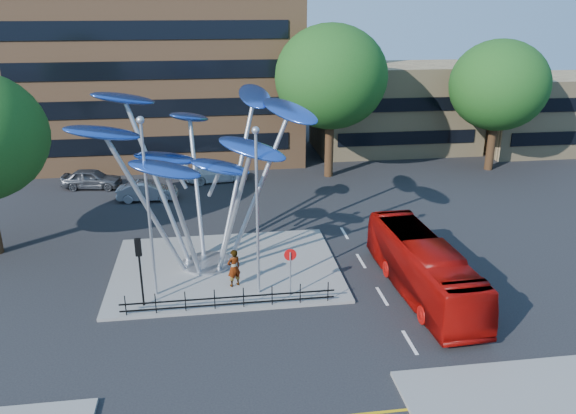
{
  "coord_description": "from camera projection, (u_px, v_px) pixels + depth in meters",
  "views": [
    {
      "loc": [
        -1.48,
        -21.46,
        13.75
      ],
      "look_at": [
        2.1,
        4.0,
        4.19
      ],
      "focal_mm": 35.0,
      "sensor_mm": 36.0,
      "label": 1
    }
  ],
  "objects": [
    {
      "name": "ground",
      "position": [
        254.0,
        329.0,
        24.9
      ],
      "size": [
        120.0,
        120.0,
        0.0
      ],
      "primitive_type": "plane",
      "color": "black",
      "rests_on": "ground"
    },
    {
      "name": "traffic_light_island",
      "position": [
        139.0,
        258.0,
        25.66
      ],
      "size": [
        0.28,
        0.18,
        3.42
      ],
      "color": "black",
      "rests_on": "traffic_island"
    },
    {
      "name": "parked_car_right",
      "position": [
        216.0,
        172.0,
        44.82
      ],
      "size": [
        5.17,
        2.68,
        1.43
      ],
      "primitive_type": "imported",
      "rotation": [
        0.0,
        0.0,
        1.71
      ],
      "color": "silver",
      "rests_on": "ground"
    },
    {
      "name": "parked_car_mid",
      "position": [
        147.0,
        191.0,
        40.55
      ],
      "size": [
        4.33,
        1.64,
        1.41
      ],
      "primitive_type": "imported",
      "rotation": [
        0.0,
        0.0,
        1.54
      ],
      "color": "#929399",
      "rests_on": "ground"
    },
    {
      "name": "red_bus",
      "position": [
        423.0,
        267.0,
        27.45
      ],
      "size": [
        2.8,
        10.22,
        2.82
      ],
      "primitive_type": "imported",
      "rotation": [
        0.0,
        0.0,
        0.04
      ],
      "color": "#980A07",
      "rests_on": "ground"
    },
    {
      "name": "street_lamp_right",
      "position": [
        257.0,
        198.0,
        25.97
      ],
      "size": [
        0.36,
        0.36,
        8.3
      ],
      "color": "#9EA0A5",
      "rests_on": "traffic_island"
    },
    {
      "name": "street_lamp_left",
      "position": [
        147.0,
        194.0,
        25.69
      ],
      "size": [
        0.36,
        0.36,
        8.8
      ],
      "color": "#9EA0A5",
      "rests_on": "traffic_island"
    },
    {
      "name": "low_building_far",
      "position": [
        542.0,
        113.0,
        53.58
      ],
      "size": [
        12.0,
        8.0,
        7.0
      ],
      "primitive_type": "cube",
      "color": "tan",
      "rests_on": "ground"
    },
    {
      "name": "pedestrian_railing_front",
      "position": [
        229.0,
        300.0,
        26.15
      ],
      "size": [
        10.0,
        0.06,
        1.0
      ],
      "color": "black",
      "rests_on": "traffic_island"
    },
    {
      "name": "no_entry_sign_island",
      "position": [
        290.0,
        264.0,
        26.86
      ],
      "size": [
        0.6,
        0.1,
        2.45
      ],
      "color": "#9EA0A5",
      "rests_on": "traffic_island"
    },
    {
      "name": "parked_car_left",
      "position": [
        92.0,
        179.0,
        43.11
      ],
      "size": [
        4.67,
        2.39,
        1.52
      ],
      "primitive_type": "imported",
      "rotation": [
        0.0,
        0.0,
        1.43
      ],
      "color": "#45484D",
      "rests_on": "ground"
    },
    {
      "name": "tree_right",
      "position": [
        331.0,
        77.0,
        43.56
      ],
      "size": [
        8.8,
        8.8,
        12.11
      ],
      "color": "black",
      "rests_on": "ground"
    },
    {
      "name": "pedestrian",
      "position": [
        234.0,
        268.0,
        27.99
      ],
      "size": [
        0.85,
        0.74,
        1.97
      ],
      "primitive_type": "imported",
      "rotation": [
        0.0,
        0.0,
        3.59
      ],
      "color": "gray",
      "rests_on": "traffic_island"
    },
    {
      "name": "tree_far",
      "position": [
        499.0,
        86.0,
        45.71
      ],
      "size": [
        8.0,
        8.0,
        10.81
      ],
      "color": "black",
      "rests_on": "ground"
    },
    {
      "name": "traffic_island",
      "position": [
        226.0,
        268.0,
        30.31
      ],
      "size": [
        12.0,
        9.0,
        0.15
      ],
      "primitive_type": "cube",
      "color": "slate",
      "rests_on": "ground"
    },
    {
      "name": "low_building_near",
      "position": [
        394.0,
        108.0,
        53.44
      ],
      "size": [
        15.0,
        8.0,
        8.0
      ],
      "primitive_type": "cube",
      "color": "tan",
      "rests_on": "ground"
    },
    {
      "name": "leaf_sculpture",
      "position": [
        199.0,
        143.0,
        28.43
      ],
      "size": [
        12.72,
        9.54,
        9.51
      ],
      "color": "#9EA0A5",
      "rests_on": "traffic_island"
    }
  ]
}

